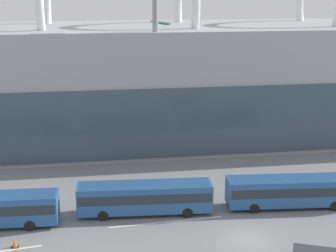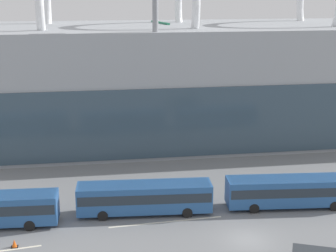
% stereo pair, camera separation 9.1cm
% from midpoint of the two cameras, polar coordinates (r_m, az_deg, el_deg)
% --- Properties ---
extents(ground_plane, '(440.00, 440.00, 0.00)m').
position_cam_midpoint_polar(ground_plane, '(46.96, 8.78, -12.32)').
color(ground_plane, slate).
extents(airliner_at_gate_near, '(32.09, 34.12, 16.44)m').
position_cam_midpoint_polar(airliner_at_gate_near, '(91.35, -3.79, 5.29)').
color(airliner_at_gate_near, silver).
rests_on(airliner_at_gate_near, ground_plane).
extents(shuttle_bus_1, '(13.21, 3.65, 3.07)m').
position_cam_midpoint_polar(shuttle_bus_1, '(50.59, -2.64, -7.77)').
color(shuttle_bus_1, '#285693').
rests_on(shuttle_bus_1, ground_plane).
extents(shuttle_bus_2, '(13.24, 3.82, 3.07)m').
position_cam_midpoint_polar(shuttle_bus_2, '(53.48, 13.49, -6.89)').
color(shuttle_bus_2, '#285693').
rests_on(shuttle_bus_2, ground_plane).
extents(floodlight_mast, '(2.92, 2.92, 24.01)m').
position_cam_midpoint_polar(floodlight_mast, '(63.57, -1.44, 10.02)').
color(floodlight_mast, gray).
rests_on(floodlight_mast, ground_plane).
extents(lane_stripe_0, '(6.19, 2.07, 0.01)m').
position_cam_midpoint_polar(lane_stripe_0, '(51.48, -16.65, -10.23)').
color(lane_stripe_0, silver).
rests_on(lane_stripe_0, ground_plane).
extents(lane_stripe_2, '(6.19, 1.12, 0.01)m').
position_cam_midpoint_polar(lane_stripe_2, '(46.77, -17.77, -13.03)').
color(lane_stripe_2, silver).
rests_on(lane_stripe_2, ground_plane).
extents(lane_stripe_3, '(10.91, 0.93, 0.01)m').
position_cam_midpoint_polar(lane_stripe_3, '(49.54, -0.24, -10.58)').
color(lane_stripe_3, silver).
rests_on(lane_stripe_3, ground_plane).
extents(traffic_cone_1, '(0.59, 0.59, 0.69)m').
position_cam_midpoint_polar(traffic_cone_1, '(46.96, -16.68, -12.36)').
color(traffic_cone_1, black).
rests_on(traffic_cone_1, ground_plane).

